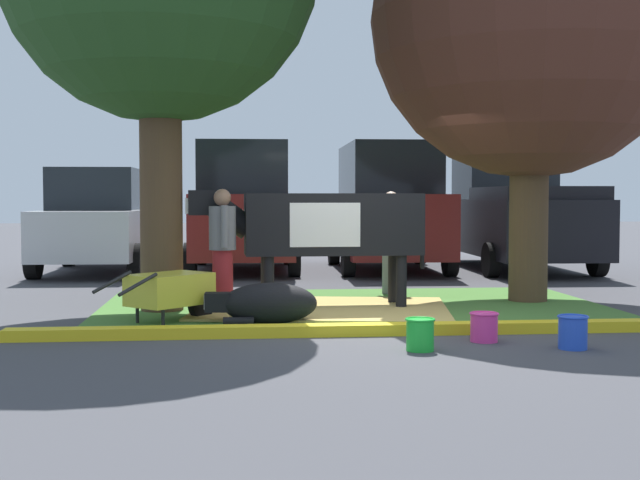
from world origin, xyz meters
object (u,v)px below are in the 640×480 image
Objects in this scene: wheelbarrow at (171,290)px; suv_dark_grey at (244,207)px; bucket_pink at (484,326)px; calf_lying at (267,304)px; sedan_silver at (99,222)px; cow_holstein at (325,225)px; bucket_green at (420,334)px; suv_black at (387,207)px; bucket_blue at (573,331)px; person_handler at (391,240)px; person_visitor_near at (223,247)px; pickup_truck_black at (515,214)px; shade_tree_right at (531,18)px.

suv_dark_grey is at bearing 82.74° from wheelbarrow.
wheelbarrow is 3.63m from bucket_pink.
calf_lying is 1.12m from wheelbarrow.
sedan_silver is (-3.01, 7.23, 0.75)m from calf_lying.
cow_holstein reaches higher than bucket_green.
wheelbarrow is 0.29× the size of suv_black.
suv_black reaches higher than bucket_blue.
person_visitor_near is (-2.49, -1.82, 0.01)m from person_handler.
suv_black is (0.55, 8.59, 1.11)m from bucket_pink.
sedan_silver is 2.84m from suv_dark_grey.
bucket_pink is at bearing -59.17° from sedan_silver.
wheelbarrow is 4.53× the size of bucket_pink.
cow_holstein is 6.14m from suv_dark_grey.
wheelbarrow is at bearing 140.57° from bucket_green.
pickup_truck_black is at bearing 66.38° from bucket_green.
suv_black reaches higher than pickup_truck_black.
pickup_truck_black is at bearing -0.20° from sedan_silver.
sedan_silver is (-4.98, 4.40, 0.16)m from person_handler.
suv_dark_grey is at bearing 87.02° from person_visitor_near.
sedan_silver is at bearing 140.80° from shade_tree_right.
sedan_silver reaches higher than bucket_blue.
suv_dark_grey is at bearing 104.92° from bucket_pink.
person_handler is 6.65m from sedan_silver.
person_visitor_near is 6.37m from suv_dark_grey.
person_handler is 5.18× the size of bucket_pink.
bucket_green is at bearing 178.03° from bucket_blue.
bucket_pink is at bearing -42.24° from person_visitor_near.
suv_black reaches higher than person_visitor_near.
pickup_truck_black reaches higher than person_handler.
suv_black is (-1.02, 5.43, -2.66)m from shade_tree_right.
shade_tree_right is 20.59× the size of bucket_pink.
suv_dark_grey is (-2.34, 8.77, 1.11)m from bucket_pink.
cow_holstein is 0.71× the size of sedan_silver.
person_handler is at bearing 36.21° from person_visitor_near.
calf_lying is (-0.81, -1.29, -0.86)m from cow_holstein.
bucket_blue is 9.15m from suv_black.
person_handler is (1.97, 2.83, 0.59)m from calf_lying.
pickup_truck_black is at bearing 47.38° from wheelbarrow.
pickup_truck_black reaches higher than person_visitor_near.
sedan_silver reaches higher than bucket_green.
pickup_truck_black is at bearing 74.81° from bucket_blue.
person_visitor_near is at bearing 123.69° from bucket_green.
calf_lying is 4.37× the size of bucket_pink.
person_handler is 0.33× the size of suv_black.
bucket_blue is at bearing -57.12° from cow_holstein.
shade_tree_right is at bearing 57.18° from bucket_green.
suv_dark_grey reaches higher than wheelbarrow.
bucket_blue is at bearing -27.82° from wheelbarrow.
suv_black is at bearing 91.15° from bucket_blue.
suv_black is at bearing -179.36° from pickup_truck_black.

